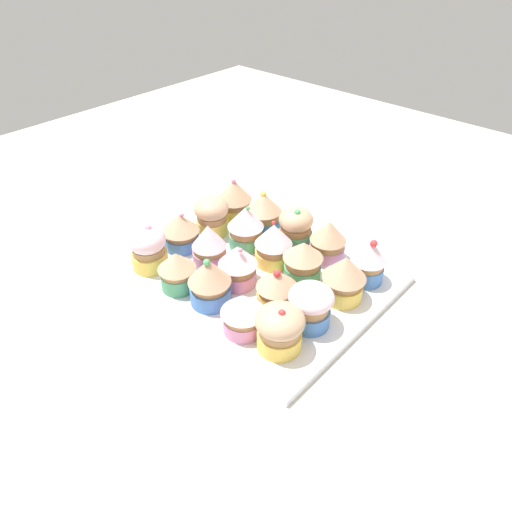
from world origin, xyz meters
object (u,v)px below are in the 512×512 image
at_px(cupcake_17, 210,281).
at_px(cupcake_19, 148,248).
at_px(baking_tray, 256,274).
at_px(cupcake_4, 234,198).
at_px(cupcake_5, 344,277).
at_px(cupcake_6, 303,261).
at_px(cupcake_2, 298,228).
at_px(cupcake_11, 277,288).
at_px(cupcake_12, 239,265).
at_px(cupcake_3, 264,212).
at_px(cupcake_14, 181,230).
at_px(cupcake_13, 209,245).
at_px(cupcake_0, 368,260).
at_px(cupcake_1, 328,241).
at_px(cupcake_8, 246,226).
at_px(cupcake_16, 243,312).
at_px(cupcake_18, 177,270).
at_px(cupcake_9, 212,215).
at_px(cupcake_15, 280,328).
at_px(cupcake_10, 311,305).
at_px(cupcake_7, 274,244).

distance_m(cupcake_17, cupcake_19, 0.14).
height_order(baking_tray, cupcake_19, cupcake_19).
height_order(cupcake_4, cupcake_19, cupcake_4).
xyz_separation_m(cupcake_5, cupcake_6, (0.07, 0.01, -0.00)).
bearing_deg(cupcake_2, cupcake_19, 55.84).
height_order(cupcake_11, cupcake_12, cupcake_12).
bearing_deg(cupcake_3, cupcake_14, 61.99).
bearing_deg(cupcake_13, cupcake_0, -147.37).
bearing_deg(cupcake_17, cupcake_1, -107.77).
height_order(cupcake_2, cupcake_19, cupcake_19).
distance_m(cupcake_8, cupcake_16, 0.21).
xyz_separation_m(cupcake_6, cupcake_11, (-0.01, 0.07, -0.01)).
relative_size(cupcake_5, cupcake_19, 0.97).
height_order(cupcake_12, cupcake_18, cupcake_12).
height_order(baking_tray, cupcake_5, cupcake_5).
bearing_deg(cupcake_12, cupcake_6, -131.75).
relative_size(cupcake_8, cupcake_9, 1.11).
bearing_deg(cupcake_15, cupcake_1, -71.55).
distance_m(cupcake_4, cupcake_5, 0.29).
distance_m(cupcake_11, cupcake_18, 0.16).
bearing_deg(cupcake_16, cupcake_10, -130.26).
bearing_deg(cupcake_11, cupcake_8, -30.42).
bearing_deg(cupcake_8, cupcake_9, 8.44).
relative_size(cupcake_7, cupcake_18, 1.17).
bearing_deg(cupcake_6, cupcake_1, -87.82).
bearing_deg(cupcake_7, cupcake_17, 87.95).
bearing_deg(cupcake_2, cupcake_18, 72.69).
relative_size(baking_tray, cupcake_16, 6.22).
xyz_separation_m(cupcake_2, cupcake_13, (0.07, 0.14, 0.00)).
relative_size(cupcake_5, cupcake_6, 1.07).
relative_size(cupcake_12, cupcake_17, 0.90).
xyz_separation_m(cupcake_1, cupcake_12, (0.06, 0.15, -0.00)).
distance_m(cupcake_2, cupcake_9, 0.16).
distance_m(cupcake_8, cupcake_15, 0.24).
distance_m(cupcake_4, cupcake_9, 0.07).
relative_size(baking_tray, cupcake_12, 5.49).
relative_size(cupcake_8, cupcake_12, 1.09).
relative_size(cupcake_1, cupcake_19, 0.95).
distance_m(cupcake_13, cupcake_17, 0.09).
relative_size(cupcake_2, cupcake_10, 1.14).
relative_size(cupcake_2, cupcake_4, 0.93).
bearing_deg(cupcake_10, cupcake_11, -0.39).
bearing_deg(cupcake_17, cupcake_0, -125.82).
height_order(cupcake_12, cupcake_15, cupcake_12).
bearing_deg(cupcake_16, cupcake_6, -86.65).
bearing_deg(cupcake_0, cupcake_11, 63.68).
bearing_deg(cupcake_18, cupcake_9, -62.77).
distance_m(cupcake_1, cupcake_5, 0.10).
bearing_deg(cupcake_4, cupcake_10, 154.03).
xyz_separation_m(cupcake_2, cupcake_15, (-0.13, 0.20, -0.00)).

